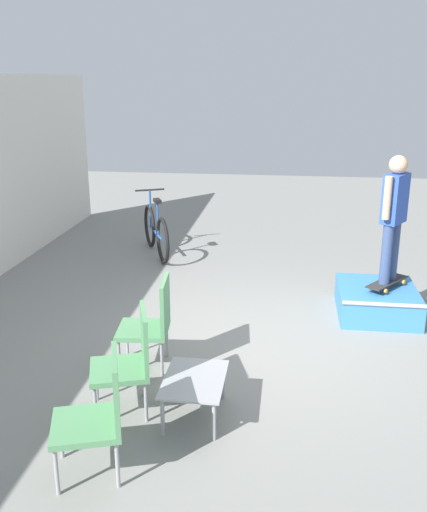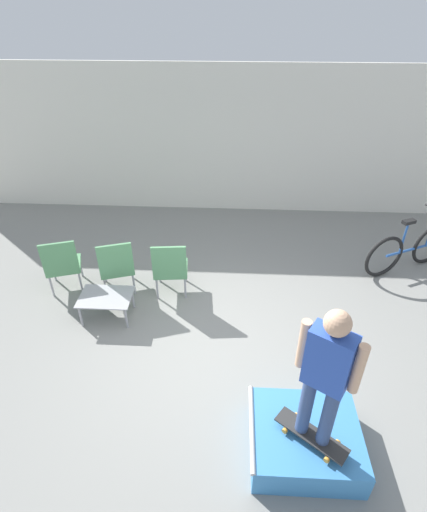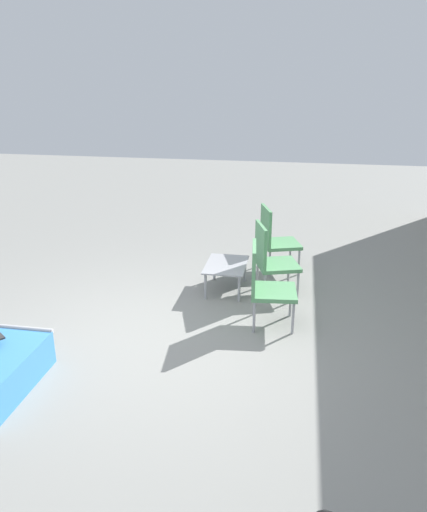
{
  "view_description": "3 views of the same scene",
  "coord_description": "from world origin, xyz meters",
  "px_view_note": "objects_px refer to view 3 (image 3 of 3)",
  "views": [
    {
      "loc": [
        -6.03,
        -0.15,
        2.95
      ],
      "look_at": [
        -0.01,
        0.66,
        1.04
      ],
      "focal_mm": 40.0,
      "sensor_mm": 36.0,
      "label": 1
    },
    {
      "loc": [
        0.24,
        -3.78,
        4.12
      ],
      "look_at": [
        0.0,
        0.66,
        1.12
      ],
      "focal_mm": 28.0,
      "sensor_mm": 36.0,
      "label": 2
    },
    {
      "loc": [
        4.62,
        1.54,
        2.83
      ],
      "look_at": [
        -0.01,
        0.73,
        1.08
      ],
      "focal_mm": 35.0,
      "sensor_mm": 36.0,
      "label": 3
    }
  ],
  "objects_px": {
    "coffee_table": "(226,267)",
    "patio_chair_center": "(271,257)",
    "patio_chair_left": "(275,237)",
    "patio_chair_right": "(265,283)"
  },
  "relations": [
    {
      "from": "patio_chair_right",
      "to": "patio_chair_left",
      "type": "bearing_deg",
      "value": -5.58
    },
    {
      "from": "patio_chair_center",
      "to": "patio_chair_right",
      "type": "height_order",
      "value": "same"
    },
    {
      "from": "patio_chair_left",
      "to": "patio_chair_right",
      "type": "bearing_deg",
      "value": 161.73
    },
    {
      "from": "coffee_table",
      "to": "patio_chair_left",
      "type": "xyz_separation_m",
      "value": [
        -0.84,
        0.59,
        0.19
      ]
    },
    {
      "from": "patio_chair_left",
      "to": "patio_chair_right",
      "type": "distance_m",
      "value": 1.71
    },
    {
      "from": "coffee_table",
      "to": "patio_chair_center",
      "type": "distance_m",
      "value": 0.63
    },
    {
      "from": "coffee_table",
      "to": "patio_chair_center",
      "type": "xyz_separation_m",
      "value": [
        0.03,
        0.59,
        0.19
      ]
    },
    {
      "from": "patio_chair_center",
      "to": "patio_chair_right",
      "type": "xyz_separation_m",
      "value": [
        0.85,
        -0.0,
        0.0
      ]
    },
    {
      "from": "patio_chair_left",
      "to": "coffee_table",
      "type": "bearing_deg",
      "value": 126.47
    },
    {
      "from": "coffee_table",
      "to": "patio_chair_left",
      "type": "relative_size",
      "value": 0.78
    }
  ]
}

